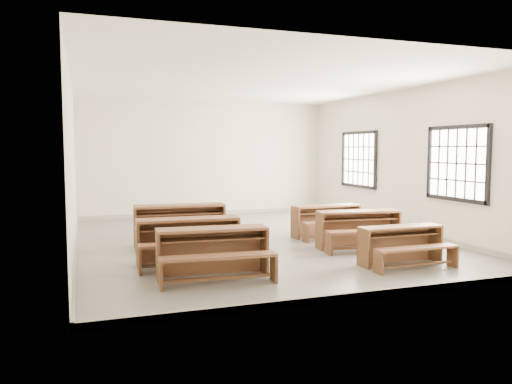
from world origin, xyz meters
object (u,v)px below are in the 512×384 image
object	(u,v)px
desk_set_4	(359,226)
desk_set_5	(327,218)
desk_set_2	(180,222)
desk_set_0	(213,249)
desk_set_1	(189,237)
desk_set_3	(402,242)

from	to	relation	value
desk_set_4	desk_set_5	distance (m)	1.30
desk_set_2	desk_set_0	bearing A→B (deg)	-87.33
desk_set_0	desk_set_5	xyz separation A→B (m)	(3.14, 2.49, -0.03)
desk_set_1	desk_set_2	size ratio (longest dim) A/B	0.95
desk_set_3	desk_set_5	bearing A→B (deg)	88.94
desk_set_3	desk_set_5	xyz separation A→B (m)	(0.06, 2.72, 0.03)
desk_set_1	desk_set_2	bearing A→B (deg)	87.67
desk_set_2	desk_set_3	size ratio (longest dim) A/B	1.28
desk_set_2	desk_set_4	bearing A→B (deg)	-21.52
desk_set_3	desk_set_0	bearing A→B (deg)	175.80
desk_set_2	desk_set_3	xyz separation A→B (m)	(3.08, -2.84, -0.09)
desk_set_0	desk_set_2	size ratio (longest dim) A/B	0.93
desk_set_2	desk_set_5	world-z (taller)	desk_set_2
desk_set_3	desk_set_4	world-z (taller)	desk_set_4
desk_set_2	desk_set_5	size ratio (longest dim) A/B	1.17
desk_set_0	desk_set_4	distance (m)	3.37
desk_set_2	desk_set_4	world-z (taller)	desk_set_2
desk_set_0	desk_set_1	distance (m)	1.00
desk_set_2	desk_set_5	xyz separation A→B (m)	(3.14, -0.12, -0.07)
desk_set_3	desk_set_5	world-z (taller)	desk_set_5
desk_set_4	desk_set_2	bearing A→B (deg)	162.44
desk_set_0	desk_set_5	size ratio (longest dim) A/B	1.09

